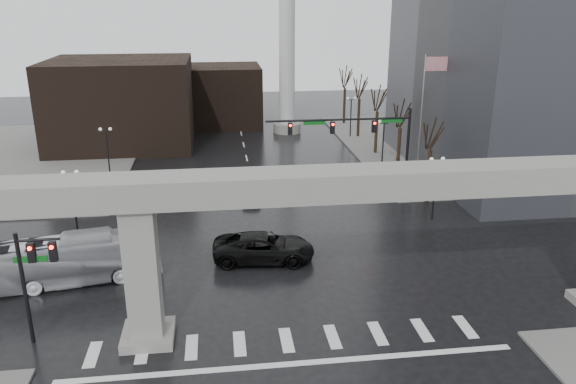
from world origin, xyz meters
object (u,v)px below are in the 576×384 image
at_px(signal_mast_arm, 364,135).
at_px(city_bus, 70,260).
at_px(pickup_truck, 264,247).
at_px(far_car, 252,191).

distance_m(signal_mast_arm, city_bus, 24.75).
bearing_deg(city_bus, signal_mast_arm, -70.71).
bearing_deg(pickup_truck, signal_mast_arm, -36.36).
distance_m(city_bus, far_car, 18.37).
height_order(pickup_truck, far_car, pickup_truck).
bearing_deg(far_car, pickup_truck, -81.08).
bearing_deg(pickup_truck, city_bus, 102.73).
bearing_deg(city_bus, far_car, -50.87).
bearing_deg(far_car, city_bus, -121.65).
distance_m(signal_mast_arm, pickup_truck, 14.80).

